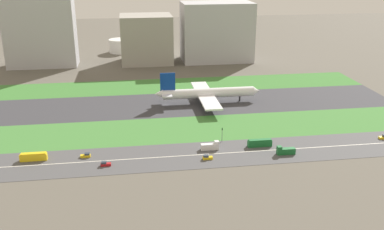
{
  "coord_description": "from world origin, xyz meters",
  "views": [
    {
      "loc": [
        -21.1,
        -250.4,
        85.12
      ],
      "look_at": [
        10.46,
        -36.5,
        6.0
      ],
      "focal_mm": 40.82,
      "sensor_mm": 36.0,
      "label": 1
    }
  ],
  "objects_px": {
    "truck_0": "(285,151)",
    "office_tower": "(217,32)",
    "fuel_tank_west": "(120,46)",
    "fuel_tank_centre": "(152,43)",
    "bus_0": "(34,157)",
    "terminal_building": "(41,32)",
    "truck_1": "(210,146)",
    "traffic_light": "(222,134)",
    "airliner": "(206,93)",
    "car_2": "(207,157)",
    "car_0": "(86,155)",
    "car_3": "(384,137)",
    "bus_1": "(260,143)",
    "car_1": "(105,164)",
    "hangar_building": "(146,39)"
  },
  "relations": [
    {
      "from": "car_3",
      "to": "office_tower",
      "type": "relative_size",
      "value": 0.07
    },
    {
      "from": "truck_1",
      "to": "fuel_tank_west",
      "type": "relative_size",
      "value": 0.41
    },
    {
      "from": "airliner",
      "to": "traffic_light",
      "type": "relative_size",
      "value": 9.03
    },
    {
      "from": "traffic_light",
      "to": "hangar_building",
      "type": "xyz_separation_m",
      "value": [
        -27.51,
        174.01,
        15.49
      ]
    },
    {
      "from": "car_0",
      "to": "fuel_tank_centre",
      "type": "distance_m",
      "value": 231.26
    },
    {
      "from": "airliner",
      "to": "bus_1",
      "type": "relative_size",
      "value": 5.6
    },
    {
      "from": "bus_0",
      "to": "traffic_light",
      "type": "xyz_separation_m",
      "value": [
        86.57,
        7.99,
        2.47
      ]
    },
    {
      "from": "traffic_light",
      "to": "fuel_tank_centre",
      "type": "xyz_separation_m",
      "value": [
        -20.41,
        219.01,
        3.75
      ]
    },
    {
      "from": "bus_0",
      "to": "car_0",
      "type": "bearing_deg",
      "value": 0.0
    },
    {
      "from": "car_1",
      "to": "traffic_light",
      "type": "bearing_deg",
      "value": -161.91
    },
    {
      "from": "bus_0",
      "to": "terminal_building",
      "type": "relative_size",
      "value": 0.21
    },
    {
      "from": "hangar_building",
      "to": "car_2",
      "type": "bearing_deg",
      "value": -84.95
    },
    {
      "from": "car_3",
      "to": "airliner",
      "type": "bearing_deg",
      "value": 138.61
    },
    {
      "from": "bus_1",
      "to": "car_1",
      "type": "relative_size",
      "value": 2.64
    },
    {
      "from": "truck_0",
      "to": "car_3",
      "type": "distance_m",
      "value": 55.25
    },
    {
      "from": "traffic_light",
      "to": "fuel_tank_west",
      "type": "relative_size",
      "value": 0.35
    },
    {
      "from": "car_2",
      "to": "office_tower",
      "type": "relative_size",
      "value": 0.07
    },
    {
      "from": "car_3",
      "to": "fuel_tank_west",
      "type": "distance_m",
      "value": 261.73
    },
    {
      "from": "fuel_tank_west",
      "to": "fuel_tank_centre",
      "type": "relative_size",
      "value": 0.92
    },
    {
      "from": "car_3",
      "to": "office_tower",
      "type": "height_order",
      "value": "office_tower"
    },
    {
      "from": "truck_0",
      "to": "office_tower",
      "type": "height_order",
      "value": "office_tower"
    },
    {
      "from": "traffic_light",
      "to": "hangar_building",
      "type": "relative_size",
      "value": 0.17
    },
    {
      "from": "traffic_light",
      "to": "bus_1",
      "type": "bearing_deg",
      "value": -25.81
    },
    {
      "from": "car_0",
      "to": "truck_1",
      "type": "bearing_deg",
      "value": -0.0
    },
    {
      "from": "traffic_light",
      "to": "terminal_building",
      "type": "relative_size",
      "value": 0.13
    },
    {
      "from": "car_0",
      "to": "traffic_light",
      "type": "height_order",
      "value": "traffic_light"
    },
    {
      "from": "bus_1",
      "to": "truck_1",
      "type": "bearing_deg",
      "value": 180.0
    },
    {
      "from": "truck_0",
      "to": "fuel_tank_centre",
      "type": "bearing_deg",
      "value": -79.01
    },
    {
      "from": "fuel_tank_centre",
      "to": "airliner",
      "type": "bearing_deg",
      "value": -81.7
    },
    {
      "from": "bus_1",
      "to": "office_tower",
      "type": "height_order",
      "value": "office_tower"
    },
    {
      "from": "truck_0",
      "to": "car_1",
      "type": "relative_size",
      "value": 1.91
    },
    {
      "from": "traffic_light",
      "to": "fuel_tank_west",
      "type": "xyz_separation_m",
      "value": [
        -50.24,
        219.01,
        1.81
      ]
    },
    {
      "from": "car_2",
      "to": "car_1",
      "type": "bearing_deg",
      "value": 0.0
    },
    {
      "from": "fuel_tank_centre",
      "to": "office_tower",
      "type": "bearing_deg",
      "value": -40.65
    },
    {
      "from": "car_2",
      "to": "fuel_tank_west",
      "type": "xyz_separation_m",
      "value": [
        -39.7,
        237.0,
        5.18
      ]
    },
    {
      "from": "fuel_tank_west",
      "to": "traffic_light",
      "type": "bearing_deg",
      "value": -77.08
    },
    {
      "from": "truck_1",
      "to": "terminal_building",
      "type": "relative_size",
      "value": 0.15
    },
    {
      "from": "bus_0",
      "to": "office_tower",
      "type": "xyz_separation_m",
      "value": [
        118.57,
        182.0,
        22.68
      ]
    },
    {
      "from": "car_3",
      "to": "fuel_tank_centre",
      "type": "distance_m",
      "value": 248.29
    },
    {
      "from": "car_0",
      "to": "hangar_building",
      "type": "bearing_deg",
      "value": 78.65
    },
    {
      "from": "car_3",
      "to": "car_1",
      "type": "bearing_deg",
      "value": -175.76
    },
    {
      "from": "bus_1",
      "to": "traffic_light",
      "type": "xyz_separation_m",
      "value": [
        -16.53,
        7.99,
        2.47
      ]
    },
    {
      "from": "truck_0",
      "to": "traffic_light",
      "type": "bearing_deg",
      "value": -35.1
    },
    {
      "from": "car_0",
      "to": "car_3",
      "type": "height_order",
      "value": "same"
    },
    {
      "from": "airliner",
      "to": "terminal_building",
      "type": "relative_size",
      "value": 1.18
    },
    {
      "from": "truck_1",
      "to": "fuel_tank_west",
      "type": "height_order",
      "value": "fuel_tank_west"
    },
    {
      "from": "truck_0",
      "to": "terminal_building",
      "type": "bearing_deg",
      "value": -54.43
    },
    {
      "from": "bus_0",
      "to": "car_3",
      "type": "bearing_deg",
      "value": 0.0
    },
    {
      "from": "car_2",
      "to": "fuel_tank_centre",
      "type": "height_order",
      "value": "fuel_tank_centre"
    },
    {
      "from": "truck_1",
      "to": "traffic_light",
      "type": "bearing_deg",
      "value": 47.97
    }
  ]
}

